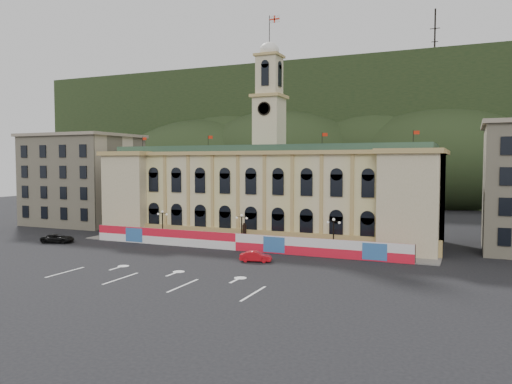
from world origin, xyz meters
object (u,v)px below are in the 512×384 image
at_px(statue, 244,239).
at_px(red_sedan, 256,257).
at_px(lamp_center, 242,228).
at_px(black_suv, 58,238).

bearing_deg(statue, red_sedan, -57.90).
bearing_deg(lamp_center, black_suv, -166.36).
bearing_deg(red_sedan, statue, 18.54).
bearing_deg(black_suv, red_sedan, -110.78).
relative_size(statue, red_sedan, 0.86).
relative_size(red_sedan, black_suv, 0.77).
bearing_deg(statue, lamp_center, -90.00).
bearing_deg(red_sedan, lamp_center, 21.48).
distance_m(statue, lamp_center, 2.14).
bearing_deg(lamp_center, red_sedan, -54.96).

